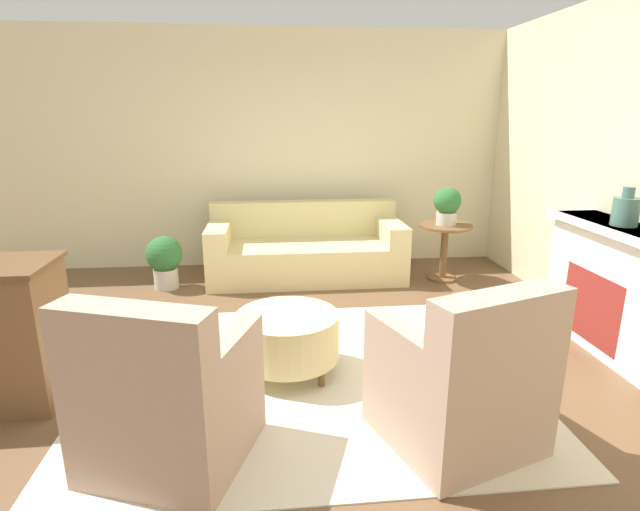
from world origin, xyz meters
name	(u,v)px	position (x,y,z in m)	size (l,w,h in m)	color
ground_plane	(307,376)	(0.00, 0.00, 0.00)	(16.00, 16.00, 0.00)	brown
wall_back	(287,151)	(0.00, 2.98, 1.40)	(9.84, 0.12, 2.80)	beige
rug	(307,376)	(0.00, 0.00, 0.01)	(3.02, 2.51, 0.01)	beige
couch	(306,251)	(0.17, 2.32, 0.30)	(2.20, 0.93, 0.84)	beige
armchair_left	(166,401)	(-0.81, -0.85, 0.38)	(0.99, 0.98, 0.98)	tan
armchair_right	(464,384)	(0.81, -0.85, 0.38)	(0.99, 0.98, 0.98)	tan
ottoman_table	(287,336)	(-0.13, 0.07, 0.29)	(0.74, 0.74, 0.45)	beige
side_table	(445,242)	(1.72, 2.04, 0.45)	(0.59, 0.59, 0.64)	brown
fireplace	(615,286)	(2.44, 0.21, 0.53)	(0.44, 1.37, 1.02)	white
vase_mantel_near	(626,210)	(2.42, 0.21, 1.13)	(0.19, 0.19, 0.29)	#477066
potted_plant_on_side_table	(447,204)	(1.72, 2.04, 0.87)	(0.30, 0.30, 0.42)	beige
potted_plant_floor	(165,259)	(-1.38, 2.07, 0.33)	(0.38, 0.38, 0.58)	beige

